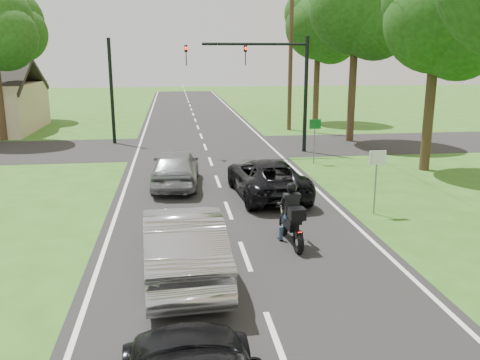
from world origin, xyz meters
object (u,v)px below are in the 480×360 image
traffic_signal (271,73)px  silver_sedan (182,243)px  utility_pole_far (291,54)px  sign_white (377,167)px  motorcycle_rider (292,221)px  sign_green (315,130)px  dark_suv (267,177)px  silver_suv (176,167)px

traffic_signal → silver_sedan: bearing=-108.3°
traffic_signal → utility_pole_far: (2.86, 8.00, 0.95)m
sign_white → motorcycle_rider: bearing=-144.9°
motorcycle_rider → sign_green: bearing=67.6°
dark_suv → sign_white: (3.10, -2.69, 0.89)m
dark_suv → silver_suv: (-3.32, 1.83, 0.06)m
silver_sedan → silver_suv: 8.50m
silver_sedan → sign_white: bearing=-151.1°
silver_sedan → sign_green: bearing=-121.8°
dark_suv → utility_pole_far: utility_pole_far is taller
silver_sedan → dark_suv: bearing=-119.1°
traffic_signal → utility_pole_far: bearing=70.3°
sign_white → traffic_signal: bearing=97.0°
silver_sedan → traffic_signal: bearing=-111.6°
dark_suv → sign_green: 6.32m
motorcycle_rider → traffic_signal: bearing=78.1°
sign_white → sign_green: bearing=88.6°
silver_suv → sign_green: 7.52m
utility_pole_far → silver_sedan: bearing=-108.8°
sign_green → silver_suv: bearing=-152.2°
motorcycle_rider → dark_suv: size_ratio=0.41×
traffic_signal → sign_white: (1.36, -11.02, -2.54)m
silver_suv → sign_white: (6.41, -4.52, 0.83)m
utility_pole_far → sign_green: (-1.30, -11.02, -3.49)m
silver_sedan → utility_pole_far: (7.83, 23.00, 4.24)m
silver_suv → sign_green: bearing=-148.2°
utility_pole_far → sign_white: (-1.50, -19.02, -3.49)m
sign_white → sign_green: size_ratio=1.00×
silver_suv → traffic_signal: 8.89m
silver_sedan → silver_suv: silver_sedan is taller
utility_pole_far → sign_white: size_ratio=4.71×
traffic_signal → sign_green: (1.56, -3.02, -2.54)m
sign_white → sign_green: 8.00m
motorcycle_rider → silver_sedan: 3.43m
dark_suv → utility_pole_far: size_ratio=0.50×
sign_green → utility_pole_far: bearing=83.3°
silver_sedan → sign_green: size_ratio=2.37×
utility_pole_far → sign_green: bearing=-96.7°
silver_suv → motorcycle_rider: bearing=118.3°
silver_suv → sign_white: 7.89m
dark_suv → traffic_signal: traffic_signal is taller
silver_sedan → motorcycle_rider: bearing=-154.5°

